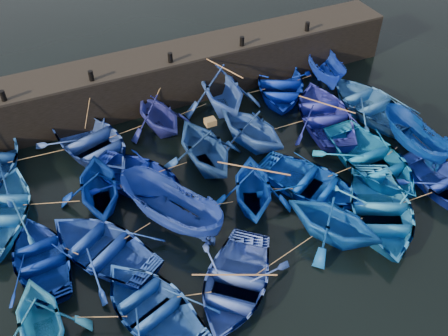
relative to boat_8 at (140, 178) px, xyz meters
name	(u,v)px	position (x,y,z in m)	size (l,w,h in m)	color
ground	(257,228)	(3.55, -4.33, -0.50)	(120.00, 120.00, 0.00)	black
quay_wall	(167,77)	(3.55, 6.17, 0.75)	(26.00, 2.50, 2.50)	black
quay_top	(165,55)	(3.55, 6.17, 2.06)	(26.00, 2.50, 0.12)	black
bollard_0	(3,96)	(-4.45, 5.27, 2.37)	(0.24, 0.24, 0.50)	black
bollard_1	(91,76)	(-0.45, 5.27, 2.37)	(0.24, 0.24, 0.50)	black
bollard_2	(170,58)	(3.55, 5.27, 2.37)	(0.24, 0.24, 0.50)	black
bollard_3	(242,41)	(7.55, 5.27, 2.37)	(0.24, 0.24, 0.50)	black
bollard_4	(307,26)	(11.55, 5.27, 2.37)	(0.24, 0.24, 0.50)	black
boat_1	(91,142)	(-1.36, 3.28, 0.08)	(4.03, 5.63, 1.17)	#26459B
boat_2	(158,114)	(2.12, 3.53, 0.48)	(3.22, 3.74, 1.97)	navy
boat_3	(222,88)	(5.75, 3.92, 0.75)	(4.09, 4.75, 2.50)	blue
boat_4	(280,85)	(9.22, 3.84, 0.06)	(3.85, 5.39, 1.12)	#031EA5
boat_5	(325,68)	(12.20, 3.96, 0.31)	(1.59, 4.21, 1.63)	#1032D5
boat_6	(1,212)	(-5.77, 0.45, 0.03)	(3.68, 5.15, 1.07)	blue
boat_7	(99,186)	(-1.80, -0.31, 0.56)	(3.47, 4.02, 2.12)	navy
boat_8	(140,178)	(0.00, 0.00, 0.00)	(3.47, 4.85, 1.01)	#051B92
boat_9	(205,147)	(3.15, 0.07, 0.66)	(3.80, 4.40, 2.32)	navy
boat_10	(251,127)	(5.76, 0.56, 0.58)	(3.54, 4.10, 2.16)	#204A98
boat_11	(325,114)	(9.97, 0.53, 0.06)	(3.92, 5.47, 1.14)	navy
boat_12	(370,103)	(12.65, 0.40, 0.06)	(3.86, 5.39, 1.12)	#225CA4
boat_13	(42,258)	(-4.67, -2.54, -0.05)	(3.10, 4.34, 0.90)	navy
boat_14	(102,247)	(-2.48, -3.05, 0.01)	(3.56, 4.98, 1.03)	#14379A
boat_15	(171,209)	(0.48, -2.70, 0.45)	(1.86, 4.93, 1.91)	navy
boat_16	(253,187)	(3.99, -3.03, 0.52)	(3.36, 3.90, 2.05)	#04309F
boat_17	(310,183)	(6.63, -3.42, 0.01)	(3.53, 4.93, 1.02)	#0234A4
boat_18	(372,160)	(9.96, -3.32, 0.08)	(4.00, 5.59, 1.16)	#095FAF
boat_19	(414,138)	(12.50, -3.08, 0.29)	(1.55, 4.11, 1.59)	navy
boat_20	(39,321)	(-5.14, -5.57, 0.45)	(3.14, 3.64, 1.92)	#227AC7
boat_21	(153,307)	(-1.57, -6.35, 0.00)	(3.46, 4.84, 1.00)	#154396
boat_22	(234,284)	(1.40, -6.67, 0.00)	(3.47, 4.86, 1.01)	#2D4BB5
boat_23	(334,221)	(5.99, -6.00, 0.53)	(3.39, 3.94, 2.07)	#0945A1
boat_24	(381,211)	(8.34, -6.05, 0.06)	(3.86, 5.39, 1.12)	blue
wooden_crate	(210,122)	(3.45, 0.07, 1.96)	(0.47, 0.40, 0.29)	olive
mooring_ropes	(203,141)	(3.35, 0.80, 0.37)	(18.27, 11.88, 2.10)	tan
loose_oars	(261,142)	(5.28, -1.31, 1.20)	(10.82, 12.67, 1.55)	#99724C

